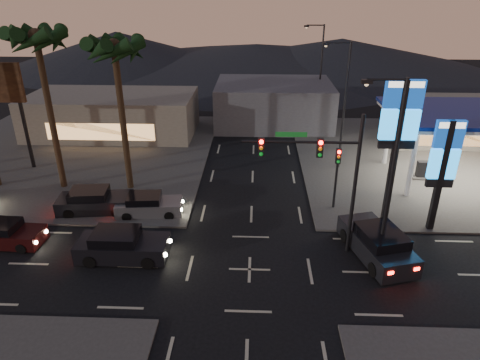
{
  "coord_description": "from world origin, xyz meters",
  "views": [
    {
      "loc": [
        0.24,
        -18.63,
        13.87
      ],
      "look_at": [
        -0.7,
        4.84,
        3.0
      ],
      "focal_mm": 32.0,
      "sensor_mm": 36.0,
      "label": 1
    }
  ],
  "objects_px": {
    "car_lane_b_front": "(148,205)",
    "suv_station": "(377,243)",
    "car_lane_a_front": "(122,246)",
    "car_lane_a_mid": "(5,234)",
    "car_lane_b_mid": "(94,201)",
    "pylon_sign_tall": "(399,125)",
    "traffic_signal_mast": "(323,166)",
    "gas_station": "(475,116)",
    "pylon_sign_short": "(444,160)"
  },
  "relations": [
    {
      "from": "car_lane_a_mid",
      "to": "suv_station",
      "type": "height_order",
      "value": "suv_station"
    },
    {
      "from": "car_lane_b_front",
      "to": "suv_station",
      "type": "relative_size",
      "value": 0.78
    },
    {
      "from": "traffic_signal_mast",
      "to": "pylon_sign_tall",
      "type": "bearing_deg",
      "value": 36.52
    },
    {
      "from": "car_lane_b_front",
      "to": "gas_station",
      "type": "bearing_deg",
      "value": 15.46
    },
    {
      "from": "car_lane_a_mid",
      "to": "pylon_sign_tall",
      "type": "bearing_deg",
      "value": 9.02
    },
    {
      "from": "pylon_sign_tall",
      "to": "car_lane_b_front",
      "type": "height_order",
      "value": "pylon_sign_tall"
    },
    {
      "from": "car_lane_b_front",
      "to": "car_lane_a_mid",
      "type": "bearing_deg",
      "value": -152.96
    },
    {
      "from": "car_lane_b_front",
      "to": "car_lane_a_front",
      "type": "bearing_deg",
      "value": -93.67
    },
    {
      "from": "pylon_sign_tall",
      "to": "car_lane_b_mid",
      "type": "distance_m",
      "value": 19.73
    },
    {
      "from": "gas_station",
      "to": "car_lane_a_mid",
      "type": "distance_m",
      "value": 32.16
    },
    {
      "from": "car_lane_b_front",
      "to": "suv_station",
      "type": "xyz_separation_m",
      "value": [
        13.74,
        -4.17,
        0.17
      ]
    },
    {
      "from": "car_lane_a_mid",
      "to": "car_lane_b_front",
      "type": "height_order",
      "value": "same"
    },
    {
      "from": "car_lane_a_front",
      "to": "suv_station",
      "type": "height_order",
      "value": "suv_station"
    },
    {
      "from": "pylon_sign_tall",
      "to": "traffic_signal_mast",
      "type": "relative_size",
      "value": 1.12
    },
    {
      "from": "pylon_sign_short",
      "to": "suv_station",
      "type": "bearing_deg",
      "value": -143.46
    },
    {
      "from": "traffic_signal_mast",
      "to": "car_lane_a_front",
      "type": "relative_size",
      "value": 1.58
    },
    {
      "from": "traffic_signal_mast",
      "to": "suv_station",
      "type": "relative_size",
      "value": 1.4
    },
    {
      "from": "car_lane_a_front",
      "to": "car_lane_b_front",
      "type": "height_order",
      "value": "car_lane_a_front"
    },
    {
      "from": "pylon_sign_tall",
      "to": "gas_station",
      "type": "bearing_deg",
      "value": 40.91
    },
    {
      "from": "pylon_sign_tall",
      "to": "pylon_sign_short",
      "type": "height_order",
      "value": "pylon_sign_tall"
    },
    {
      "from": "gas_station",
      "to": "car_lane_a_mid",
      "type": "height_order",
      "value": "gas_station"
    },
    {
      "from": "car_lane_a_mid",
      "to": "car_lane_b_mid",
      "type": "relative_size",
      "value": 0.87
    },
    {
      "from": "traffic_signal_mast",
      "to": "gas_station",
      "type": "bearing_deg",
      "value": 39.28
    },
    {
      "from": "car_lane_a_front",
      "to": "suv_station",
      "type": "bearing_deg",
      "value": 2.87
    },
    {
      "from": "pylon_sign_short",
      "to": "traffic_signal_mast",
      "type": "xyz_separation_m",
      "value": [
        -7.24,
        -2.51,
        0.57
      ]
    },
    {
      "from": "car_lane_a_front",
      "to": "traffic_signal_mast",
      "type": "bearing_deg",
      "value": 6.08
    },
    {
      "from": "car_lane_a_front",
      "to": "car_lane_b_mid",
      "type": "height_order",
      "value": "car_lane_a_front"
    },
    {
      "from": "car_lane_a_front",
      "to": "car_lane_b_front",
      "type": "relative_size",
      "value": 1.14
    },
    {
      "from": "pylon_sign_tall",
      "to": "car_lane_b_mid",
      "type": "relative_size",
      "value": 1.78
    },
    {
      "from": "gas_station",
      "to": "traffic_signal_mast",
      "type": "xyz_separation_m",
      "value": [
        -12.24,
        -10.01,
        0.15
      ]
    },
    {
      "from": "car_lane_a_front",
      "to": "suv_station",
      "type": "xyz_separation_m",
      "value": [
        14.05,
        0.7,
        0.06
      ]
    },
    {
      "from": "pylon_sign_tall",
      "to": "car_lane_b_front",
      "type": "distance_m",
      "value": 16.28
    },
    {
      "from": "car_lane_a_front",
      "to": "car_lane_b_front",
      "type": "bearing_deg",
      "value": 86.33
    },
    {
      "from": "car_lane_b_mid",
      "to": "car_lane_b_front",
      "type": "bearing_deg",
      "value": -4.07
    },
    {
      "from": "car_lane_b_front",
      "to": "car_lane_b_mid",
      "type": "relative_size",
      "value": 0.88
    },
    {
      "from": "pylon_sign_short",
      "to": "suv_station",
      "type": "relative_size",
      "value": 1.23
    },
    {
      "from": "traffic_signal_mast",
      "to": "suv_station",
      "type": "xyz_separation_m",
      "value": [
        3.25,
        -0.45,
        -4.4
      ]
    },
    {
      "from": "car_lane_b_front",
      "to": "pylon_sign_short",
      "type": "bearing_deg",
      "value": -3.91
    },
    {
      "from": "suv_station",
      "to": "car_lane_a_front",
      "type": "bearing_deg",
      "value": -177.13
    },
    {
      "from": "pylon_sign_short",
      "to": "suv_station",
      "type": "height_order",
      "value": "pylon_sign_short"
    },
    {
      "from": "car_lane_b_mid",
      "to": "suv_station",
      "type": "relative_size",
      "value": 0.89
    },
    {
      "from": "pylon_sign_tall",
      "to": "suv_station",
      "type": "height_order",
      "value": "pylon_sign_tall"
    },
    {
      "from": "pylon_sign_tall",
      "to": "pylon_sign_short",
      "type": "relative_size",
      "value": 1.29
    },
    {
      "from": "car_lane_b_mid",
      "to": "traffic_signal_mast",
      "type": "bearing_deg",
      "value": -15.72
    },
    {
      "from": "gas_station",
      "to": "car_lane_a_mid",
      "type": "bearing_deg",
      "value": -161.51
    },
    {
      "from": "gas_station",
      "to": "car_lane_a_front",
      "type": "distance_m",
      "value": 25.97
    },
    {
      "from": "gas_station",
      "to": "pylon_sign_tall",
      "type": "relative_size",
      "value": 1.36
    },
    {
      "from": "pylon_sign_short",
      "to": "car_lane_b_front",
      "type": "bearing_deg",
      "value": 176.09
    },
    {
      "from": "car_lane_a_mid",
      "to": "car_lane_b_mid",
      "type": "height_order",
      "value": "car_lane_b_mid"
    },
    {
      "from": "car_lane_a_front",
      "to": "car_lane_a_mid",
      "type": "distance_m",
      "value": 7.24
    }
  ]
}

